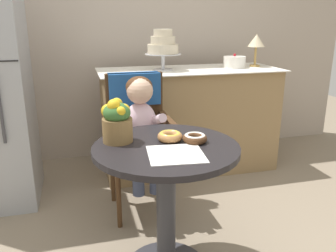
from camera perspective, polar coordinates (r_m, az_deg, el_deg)
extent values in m
cube|color=#B2A393|center=(3.42, -8.54, 17.53)|extent=(4.80, 0.10, 2.70)
cylinder|color=black|center=(1.71, -0.33, -3.64)|extent=(0.72, 0.72, 0.03)
cylinder|color=#333338|center=(1.86, -0.31, -14.06)|extent=(0.10, 0.10, 0.69)
cube|color=#472D19|center=(2.38, -4.53, -3.55)|extent=(0.42, 0.42, 0.04)
cube|color=#472D19|center=(2.49, -5.47, 3.38)|extent=(0.40, 0.04, 0.46)
cube|color=#472D19|center=(2.32, -9.21, -1.35)|extent=(0.04, 0.38, 0.18)
cube|color=#472D19|center=(2.39, -0.11, -0.63)|extent=(0.04, 0.38, 0.18)
cube|color=#1E4C8C|center=(2.46, -5.55, 6.10)|extent=(0.36, 0.11, 0.22)
cylinder|color=#472D19|center=(2.30, -8.05, -11.24)|extent=(0.03, 0.03, 0.45)
cylinder|color=#472D19|center=(2.36, 0.79, -10.28)|extent=(0.03, 0.03, 0.45)
cylinder|color=#472D19|center=(2.62, -9.04, -7.60)|extent=(0.03, 0.03, 0.45)
cylinder|color=#472D19|center=(2.67, -1.30, -6.87)|extent=(0.03, 0.03, 0.45)
ellipsoid|color=silver|center=(2.31, -4.54, 0.28)|extent=(0.22, 0.16, 0.30)
sphere|color=#E0B293|center=(2.25, -4.63, 5.75)|extent=(0.17, 0.17, 0.17)
ellipsoid|color=#4C2D19|center=(2.26, -4.74, 6.39)|extent=(0.17, 0.17, 0.14)
cylinder|color=silver|center=(2.20, -6.59, 0.71)|extent=(0.08, 0.23, 0.13)
sphere|color=#E0B293|center=(2.15, -5.97, -1.62)|extent=(0.06, 0.06, 0.06)
cylinder|color=silver|center=(2.23, -1.76, 1.06)|extent=(0.08, 0.23, 0.13)
sphere|color=#E0B293|center=(2.18, -1.53, -1.26)|extent=(0.06, 0.06, 0.06)
cylinder|color=#3F4760|center=(2.26, -5.48, -3.06)|extent=(0.09, 0.22, 0.09)
cylinder|color=#3F4760|center=(2.23, -4.88, -8.12)|extent=(0.08, 0.08, 0.26)
cylinder|color=#3F4760|center=(2.28, -2.75, -2.83)|extent=(0.09, 0.22, 0.09)
cylinder|color=#3F4760|center=(2.24, -2.09, -7.84)|extent=(0.08, 0.08, 0.26)
cube|color=white|center=(1.59, 1.29, -4.62)|extent=(0.28, 0.27, 0.00)
torus|color=#AD7542|center=(1.76, 0.32, -1.73)|extent=(0.13, 0.13, 0.04)
torus|color=gold|center=(1.76, 0.32, -1.38)|extent=(0.11, 0.11, 0.02)
torus|color=#4C2D19|center=(1.74, 4.39, -2.03)|extent=(0.12, 0.12, 0.04)
torus|color=white|center=(1.74, 4.40, -1.69)|extent=(0.11, 0.11, 0.02)
cylinder|color=brown|center=(1.75, -8.23, -0.66)|extent=(0.15, 0.15, 0.12)
ellipsoid|color=#38662D|center=(1.73, -8.36, 2.19)|extent=(0.14, 0.14, 0.10)
sphere|color=gold|center=(1.73, -7.26, 2.58)|extent=(0.07, 0.07, 0.07)
sphere|color=gold|center=(1.77, -8.37, 3.64)|extent=(0.06, 0.06, 0.06)
sphere|color=gold|center=(1.76, -9.79, 2.47)|extent=(0.07, 0.07, 0.07)
sphere|color=gold|center=(1.70, -8.83, 3.29)|extent=(0.07, 0.07, 0.07)
sphere|color=gold|center=(1.68, -7.70, 2.41)|extent=(0.05, 0.05, 0.05)
cube|color=#93754C|center=(3.12, 3.46, 1.02)|extent=(1.50, 0.56, 0.90)
cube|color=white|center=(3.03, 3.61, 9.16)|extent=(1.56, 0.62, 0.01)
cylinder|color=silver|center=(2.96, -0.80, 9.19)|extent=(0.16, 0.16, 0.01)
cylinder|color=silver|center=(2.95, -0.81, 10.44)|extent=(0.03, 0.03, 0.12)
cylinder|color=silver|center=(2.95, -0.81, 11.68)|extent=(0.30, 0.30, 0.01)
cylinder|color=beige|center=(2.94, -0.82, 12.48)|extent=(0.26, 0.25, 0.08)
cylinder|color=beige|center=(2.94, -0.82, 11.97)|extent=(0.26, 0.26, 0.01)
cylinder|color=beige|center=(2.94, -0.82, 13.83)|extent=(0.20, 0.20, 0.06)
cylinder|color=beige|center=(2.94, -0.82, 13.40)|extent=(0.21, 0.21, 0.01)
cylinder|color=beige|center=(2.94, -0.83, 15.00)|extent=(0.15, 0.15, 0.06)
cylinder|color=beige|center=(2.94, -0.83, 14.61)|extent=(0.16, 0.16, 0.01)
cylinder|color=white|center=(3.18, 10.78, 10.24)|extent=(0.19, 0.19, 0.10)
sphere|color=red|center=(3.17, 10.84, 11.34)|extent=(0.02, 0.02, 0.02)
cylinder|color=#B28C47|center=(3.30, 13.95, 9.54)|extent=(0.09, 0.09, 0.01)
cylinder|color=#B28C47|center=(3.29, 14.06, 11.05)|extent=(0.02, 0.02, 0.16)
cone|color=beige|center=(3.28, 14.23, 13.40)|extent=(0.15, 0.15, 0.11)
cylinder|color=#3F3F44|center=(2.44, -25.68, 2.47)|extent=(0.02, 0.02, 0.45)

